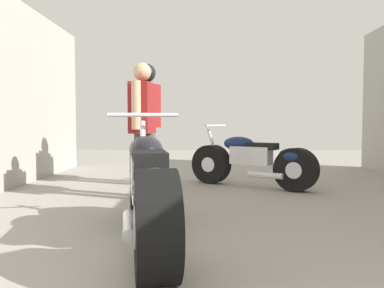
{
  "coord_description": "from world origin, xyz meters",
  "views": [
    {
      "loc": [
        -0.34,
        -0.01,
        0.91
      ],
      "look_at": [
        -0.44,
        4.21,
        0.68
      ],
      "focal_mm": 37.45,
      "sensor_mm": 36.0,
      "label": 1
    }
  ],
  "objects_px": {
    "motorcycle_maroon_cruiser": "(148,191)",
    "mechanic_with_helmet": "(147,112)",
    "mechanic_in_blue": "(142,122)",
    "motorcycle_black_naked": "(253,161)"
  },
  "relations": [
    {
      "from": "motorcycle_maroon_cruiser",
      "to": "mechanic_with_helmet",
      "type": "distance_m",
      "value": 3.07
    },
    {
      "from": "mechanic_in_blue",
      "to": "mechanic_with_helmet",
      "type": "xyz_separation_m",
      "value": [
        -0.1,
        1.11,
        0.14
      ]
    },
    {
      "from": "motorcycle_black_naked",
      "to": "mechanic_with_helmet",
      "type": "height_order",
      "value": "mechanic_with_helmet"
    },
    {
      "from": "motorcycle_black_naked",
      "to": "motorcycle_maroon_cruiser",
      "type": "bearing_deg",
      "value": -112.52
    },
    {
      "from": "motorcycle_maroon_cruiser",
      "to": "motorcycle_black_naked",
      "type": "height_order",
      "value": "motorcycle_maroon_cruiser"
    },
    {
      "from": "motorcycle_black_naked",
      "to": "mechanic_in_blue",
      "type": "relative_size",
      "value": 1.05
    },
    {
      "from": "motorcycle_black_naked",
      "to": "mechanic_in_blue",
      "type": "xyz_separation_m",
      "value": [
        -1.44,
        -0.84,
        0.55
      ]
    },
    {
      "from": "motorcycle_black_naked",
      "to": "mechanic_with_helmet",
      "type": "distance_m",
      "value": 1.71
    },
    {
      "from": "motorcycle_maroon_cruiser",
      "to": "mechanic_in_blue",
      "type": "relative_size",
      "value": 1.32
    },
    {
      "from": "mechanic_with_helmet",
      "to": "motorcycle_maroon_cruiser",
      "type": "bearing_deg",
      "value": -82.06
    }
  ]
}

